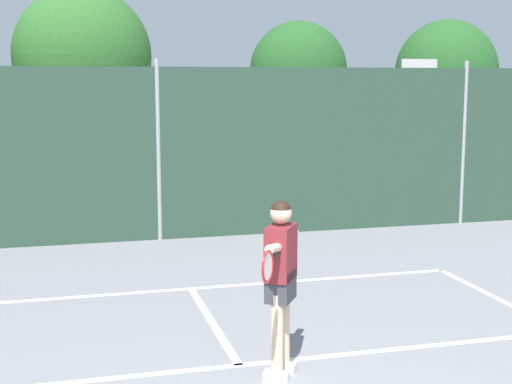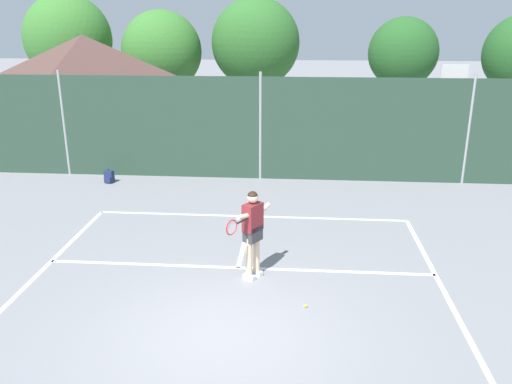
% 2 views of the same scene
% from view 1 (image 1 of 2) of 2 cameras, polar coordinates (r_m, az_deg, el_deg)
% --- Properties ---
extents(chainlink_fence, '(26.09, 0.09, 3.46)m').
position_cam_1_polar(chainlink_fence, '(13.96, -7.67, 2.95)').
color(chainlink_fence, '#284233').
rests_on(chainlink_fence, ground).
extents(basketball_hoop, '(0.90, 0.67, 3.55)m').
position_cam_1_polar(basketball_hoop, '(17.81, 12.53, 6.16)').
color(basketball_hoop, yellow).
rests_on(basketball_hoop, ground).
extents(treeline_backdrop, '(27.19, 4.08, 6.27)m').
position_cam_1_polar(treeline_backdrop, '(24.65, -14.71, 9.87)').
color(treeline_backdrop, brown).
rests_on(treeline_backdrop, ground).
extents(tennis_player, '(0.76, 1.28, 1.85)m').
position_cam_1_polar(tennis_player, '(7.42, 1.94, -6.37)').
color(tennis_player, silver).
rests_on(tennis_player, ground).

